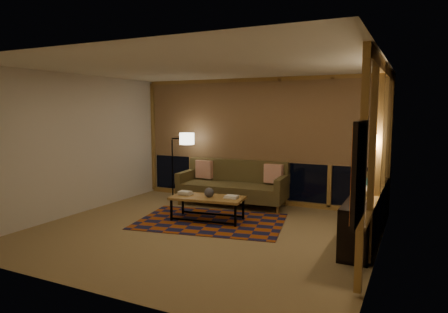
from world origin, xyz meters
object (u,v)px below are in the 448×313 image
at_px(sofa, 232,184).
at_px(coffee_table, 208,209).
at_px(bookshelf, 366,213).
at_px(floor_lamp, 172,166).

bearing_deg(sofa, coffee_table, -90.50).
height_order(coffee_table, bookshelf, bookshelf).
bearing_deg(floor_lamp, sofa, -12.04).
bearing_deg(coffee_table, bookshelf, 0.03).
xyz_separation_m(sofa, coffee_table, (0.09, -1.28, -0.24)).
bearing_deg(floor_lamp, bookshelf, -24.83).
bearing_deg(coffee_table, sofa, 86.37).
height_order(sofa, coffee_table, sofa).
relative_size(floor_lamp, bookshelf, 0.53).
relative_size(coffee_table, floor_lamp, 0.87).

